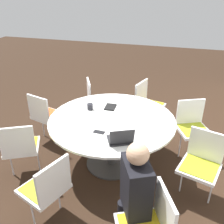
{
  "coord_description": "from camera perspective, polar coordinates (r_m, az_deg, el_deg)",
  "views": [
    {
      "loc": [
        2.84,
        0.85,
        2.4
      ],
      "look_at": [
        0.0,
        0.0,
        0.86
      ],
      "focal_mm": 40.0,
      "sensor_mm": 36.0,
      "label": 1
    }
  ],
  "objects": [
    {
      "name": "cell_phone",
      "position": [
        3.09,
        -2.98,
        -4.59
      ],
      "size": [
        0.08,
        0.14,
        0.01
      ],
      "color": "black",
      "rests_on": "conference_table"
    },
    {
      "name": "chair_2",
      "position": [
        3.91,
        17.89,
        -2.68
      ],
      "size": [
        0.57,
        0.58,
        0.87
      ],
      "rotation": [
        0.0,
        0.0,
        5.15
      ],
      "color": "white",
      "rests_on": "ground_plane"
    },
    {
      "name": "chair_6",
      "position": [
        3.47,
        -20.2,
        -7.18
      ],
      "size": [
        0.58,
        0.58,
        0.87
      ],
      "rotation": [
        0.0,
        0.0,
        8.33
      ],
      "color": "white",
      "rests_on": "ground_plane"
    },
    {
      "name": "laptop",
      "position": [
        2.87,
        1.98,
        -6.13
      ],
      "size": [
        0.36,
        0.37,
        0.21
      ],
      "rotation": [
        0.0,
        0.0,
        -1.11
      ],
      "color": "#232326",
      "rests_on": "conference_table"
    },
    {
      "name": "ground_plane",
      "position": [
        3.81,
        0.0,
        -11.54
      ],
      "size": [
        16.0,
        16.0,
        0.0
      ],
      "primitive_type": "plane",
      "color": "black"
    },
    {
      "name": "chair_7",
      "position": [
        2.78,
        -14.61,
        -16.06
      ],
      "size": [
        0.56,
        0.54,
        0.87
      ],
      "rotation": [
        0.0,
        0.0,
        9.08
      ],
      "color": "white",
      "rests_on": "ground_plane"
    },
    {
      "name": "chair_3",
      "position": [
        4.48,
        8.04,
        2.4
      ],
      "size": [
        0.54,
        0.53,
        0.87
      ],
      "rotation": [
        0.0,
        0.0,
        5.98
      ],
      "color": "white",
      "rests_on": "ground_plane"
    },
    {
      "name": "coffee_cup",
      "position": [
        3.62,
        -5.03,
        1.22
      ],
      "size": [
        0.09,
        0.09,
        0.09
      ],
      "color": "black",
      "rests_on": "conference_table"
    },
    {
      "name": "spiral_notebook",
      "position": [
        3.68,
        -0.39,
        1.15
      ],
      "size": [
        0.22,
        0.16,
        0.02
      ],
      "color": "black",
      "rests_on": "conference_table"
    },
    {
      "name": "chair_4",
      "position": [
        4.57,
        -3.63,
        3.14
      ],
      "size": [
        0.58,
        0.57,
        0.87
      ],
      "rotation": [
        0.0,
        0.0,
        6.76
      ],
      "color": "white",
      "rests_on": "ground_plane"
    },
    {
      "name": "chair_5",
      "position": [
        4.16,
        -14.96,
        -0.36
      ],
      "size": [
        0.52,
        0.54,
        0.87
      ],
      "rotation": [
        0.0,
        0.0,
        7.59
      ],
      "color": "white",
      "rests_on": "ground_plane"
    },
    {
      "name": "person_0",
      "position": [
        2.4,
        5.08,
        -17.26
      ],
      "size": [
        0.42,
        0.36,
        1.22
      ],
      "rotation": [
        0.0,
        0.0,
        3.6
      ],
      "color": "black",
      "rests_on": "ground_plane"
    },
    {
      "name": "conference_table",
      "position": [
        3.45,
        0.0,
        -3.49
      ],
      "size": [
        1.72,
        1.72,
        0.76
      ],
      "color": "#333333",
      "rests_on": "ground_plane"
    },
    {
      "name": "chair_1",
      "position": [
        3.19,
        19.8,
        -10.43
      ],
      "size": [
        0.53,
        0.54,
        0.87
      ],
      "rotation": [
        0.0,
        0.0,
        4.43
      ],
      "color": "white",
      "rests_on": "ground_plane"
    }
  ]
}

